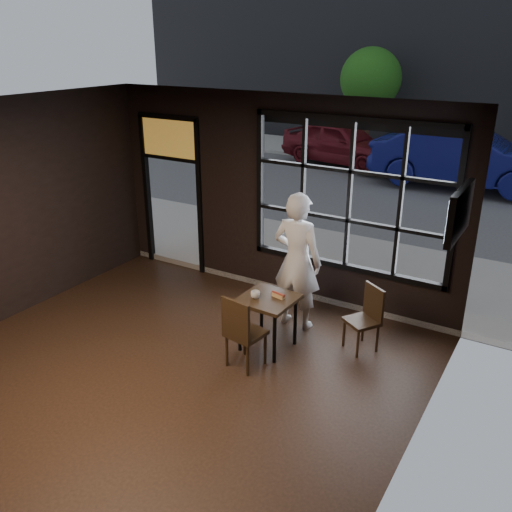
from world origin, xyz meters
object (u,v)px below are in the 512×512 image
Objects in this scene: chair_near at (246,331)px; navy_car at (464,157)px; cafe_table at (268,323)px; man at (297,261)px.

navy_car is (0.50, 10.42, 0.41)m from chair_near.
navy_car is at bearing 89.27° from cafe_table.
cafe_table is at bearing -84.27° from chair_near.
navy_car is (0.48, 9.91, 0.53)m from cafe_table.
man is at bearing 176.96° from navy_car.
man is at bearing -84.04° from chair_near.
man is at bearing 89.80° from cafe_table.
man reaches higher than cafe_table.
cafe_table is 9.93m from navy_car.
chair_near is 1.38m from man.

